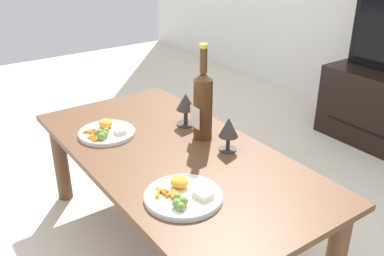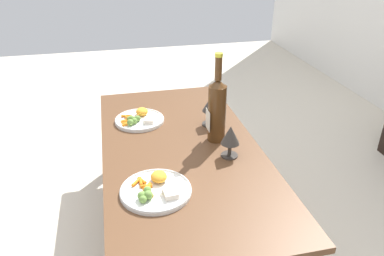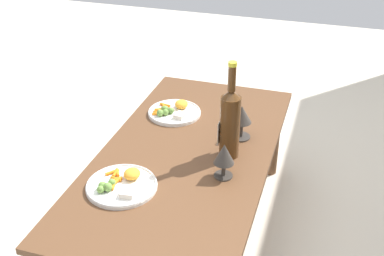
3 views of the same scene
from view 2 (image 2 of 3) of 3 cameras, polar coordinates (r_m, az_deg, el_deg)
ground_plane at (r=1.89m, az=-1.49°, el=-14.69°), size 6.40×6.40×0.00m
dining_table at (r=1.66m, az=-1.64°, el=-5.12°), size 1.34×0.67×0.45m
wine_bottle at (r=1.61m, az=3.84°, el=3.07°), size 0.08×0.08×0.40m
goblet_left at (r=1.77m, az=2.94°, el=3.43°), size 0.08×0.08×0.15m
goblet_right at (r=1.52m, az=5.87°, el=-1.30°), size 0.08×0.08×0.14m
dinner_plate_left at (r=1.85m, az=-8.08°, el=1.36°), size 0.24×0.24×0.05m
dinner_plate_right at (r=1.36m, az=-5.58°, el=-9.30°), size 0.26×0.26×0.05m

